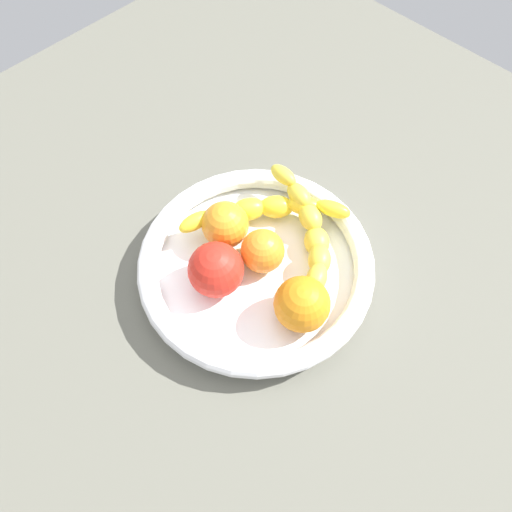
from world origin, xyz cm
name	(u,v)px	position (x,y,z in cm)	size (l,w,h in cm)	color
kitchen_counter	(256,279)	(0.00, 0.00, 1.50)	(120.00, 120.00, 3.00)	#616155
fruit_bowl	(256,266)	(0.00, 0.00, 5.25)	(30.45, 30.45, 4.37)	white
banana_draped_left	(310,237)	(-6.86, 2.90, 7.75)	(15.07, 18.10, 5.70)	yellow
banana_draped_right	(263,210)	(-5.97, -4.53, 7.29)	(18.53, 15.54, 4.08)	yellow
orange_front	(225,225)	(-0.54, -6.15, 7.82)	(6.23, 6.23, 6.23)	orange
orange_mid_left	(302,304)	(1.08, 8.68, 8.10)	(6.78, 6.78, 6.78)	orange
orange_mid_right	(262,250)	(-1.19, -0.13, 7.54)	(5.67, 5.67, 5.67)	orange
tomato_red	(216,270)	(5.06, -1.92, 8.19)	(6.97, 6.97, 6.97)	red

